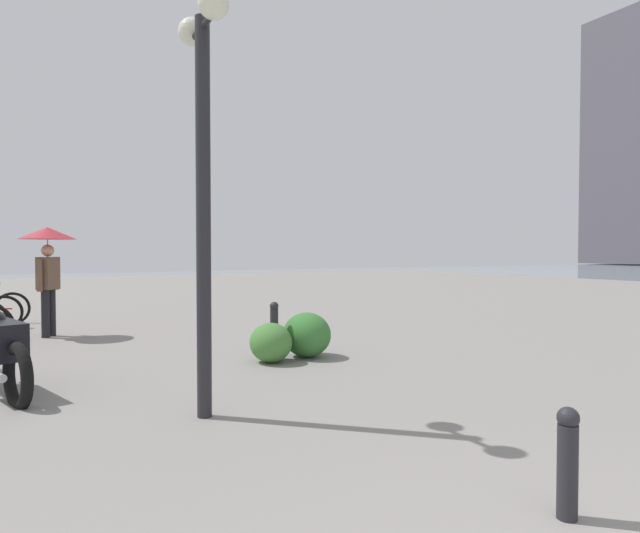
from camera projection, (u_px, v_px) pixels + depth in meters
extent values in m
cylinder|color=#232328|center=(203.00, 219.00, 5.13)|extent=(0.14, 0.14, 3.80)
cylinder|color=#232328|center=(202.00, 27.00, 5.08)|extent=(0.70, 0.06, 0.06)
sphere|color=#EAEACC|center=(214.00, 4.00, 4.77)|extent=(0.28, 0.28, 0.28)
sphere|color=#EAEACC|center=(192.00, 32.00, 5.38)|extent=(0.28, 0.28, 0.28)
torus|color=black|center=(18.00, 377.00, 5.55)|extent=(0.72, 0.32, 0.72)
torus|color=black|center=(4.00, 313.00, 10.98)|extent=(0.15, 0.72, 0.72)
torus|color=black|center=(12.00, 309.00, 11.81)|extent=(0.10, 0.72, 0.72)
cylinder|color=red|center=(0.00, 309.00, 11.72)|extent=(0.06, 0.45, 0.04)
cylinder|color=black|center=(45.00, 313.00, 9.89)|extent=(0.14, 0.14, 0.90)
cylinder|color=black|center=(52.00, 312.00, 10.09)|extent=(0.14, 0.14, 0.90)
cube|color=brown|center=(48.00, 273.00, 9.97)|extent=(0.47, 0.42, 0.60)
sphere|color=tan|center=(48.00, 250.00, 9.96)|extent=(0.22, 0.22, 0.22)
cylinder|color=brown|center=(40.00, 275.00, 9.71)|extent=(0.10, 0.10, 0.58)
cylinder|color=brown|center=(56.00, 274.00, 10.23)|extent=(0.10, 0.10, 0.58)
cone|color=#B22833|center=(47.00, 233.00, 9.95)|extent=(1.00, 1.00, 0.22)
cylinder|color=gray|center=(48.00, 256.00, 9.96)|extent=(0.02, 0.02, 0.80)
cylinder|color=#232328|center=(567.00, 472.00, 3.20)|extent=(0.12, 0.12, 0.56)
sphere|color=#232328|center=(568.00, 418.00, 3.19)|extent=(0.13, 0.13, 0.13)
cylinder|color=#232328|center=(274.00, 334.00, 7.92)|extent=(0.12, 0.12, 0.74)
sphere|color=#232328|center=(274.00, 306.00, 7.91)|extent=(0.13, 0.13, 0.13)
ellipsoid|color=#387533|center=(307.00, 335.00, 8.10)|extent=(0.79, 0.71, 0.67)
ellipsoid|color=#477F38|center=(271.00, 343.00, 7.71)|extent=(0.66, 0.60, 0.56)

